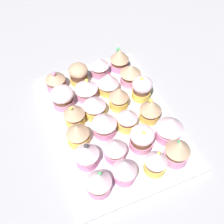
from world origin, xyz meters
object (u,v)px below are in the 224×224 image
object	(u,v)px
cupcake_13	(115,149)
cupcake_1	(169,128)
cupcake_22	(62,97)
baking_tray	(112,120)
cupcake_17	(79,74)
cupcake_19	(87,155)
cupcake_23	(56,80)
cupcake_4	(130,74)
cupcake_5	(119,59)
cupcake_2	(151,110)
cupcake_10	(108,83)
cupcake_21	(74,114)
cupcake_8	(127,119)
cupcake_15	(95,106)
cupcake_11	(99,66)
cupcake_20	(78,134)
cupcake_9	(119,97)
cupcake_14	(104,123)
cupcake_7	(142,138)
cupcake_16	(86,89)
cupcake_6	(156,161)
cupcake_0	(178,150)
cupcake_12	(125,169)
cupcake_3	(142,88)
cupcake_18	(99,182)

from	to	relation	value
cupcake_13	cupcake_1	bearing A→B (deg)	-89.75
cupcake_22	baking_tray	bearing A→B (deg)	-132.81
cupcake_17	cupcake_19	size ratio (longest dim) A/B	0.92
cupcake_13	cupcake_23	distance (cm)	28.57
cupcake_4	cupcake_5	distance (cm)	6.82
baking_tray	cupcake_22	distance (cm)	14.99
baking_tray	cupcake_1	xyz separation A→B (cm)	(-10.83, -10.88, 4.72)
baking_tray	cupcake_2	distance (cm)	11.00
cupcake_10	cupcake_21	distance (cm)	14.28
cupcake_8	cupcake_15	bearing A→B (deg)	41.02
cupcake_17	cupcake_21	size ratio (longest dim) A/B	0.88
cupcake_4	cupcake_11	size ratio (longest dim) A/B	1.07
cupcake_1	cupcake_20	xyz separation A→B (cm)	(7.58, 21.39, -0.75)
cupcake_9	cupcake_14	xyz separation A→B (cm)	(-6.64, 6.87, 0.14)
cupcake_19	cupcake_7	bearing A→B (deg)	-93.48
cupcake_10	cupcake_15	world-z (taller)	cupcake_10
cupcake_15	cupcake_20	xyz separation A→B (cm)	(-6.58, 6.87, -0.01)
baking_tray	cupcake_16	bearing A→B (deg)	19.70
cupcake_2	cupcake_4	size ratio (longest dim) A/B	1.12
cupcake_1	cupcake_8	world-z (taller)	cupcake_1
cupcake_6	cupcake_13	size ratio (longest dim) A/B	1.10
cupcake_0	cupcake_5	size ratio (longest dim) A/B	1.04
cupcake_11	cupcake_12	distance (cm)	34.87
cupcake_1	cupcake_4	distance (cm)	21.50
cupcake_13	cupcake_21	size ratio (longest dim) A/B	0.92
cupcake_12	cupcake_15	size ratio (longest dim) A/B	1.16
cupcake_11	cupcake_14	xyz separation A→B (cm)	(-20.60, 6.54, 0.47)
cupcake_14	cupcake_16	size ratio (longest dim) A/B	1.08
baking_tray	cupcake_14	distance (cm)	6.46
cupcake_7	cupcake_11	size ratio (longest dim) A/B	1.07
cupcake_3	cupcake_7	size ratio (longest dim) A/B	1.10
cupcake_7	cupcake_21	world-z (taller)	cupcake_21
cupcake_17	cupcake_11	bearing A→B (deg)	-82.74
cupcake_13	cupcake_22	size ratio (longest dim) A/B	1.08
cupcake_9	cupcake_13	xyz separation A→B (cm)	(-14.33, 7.15, -0.17)
cupcake_5	cupcake_19	distance (cm)	33.83
cupcake_14	cupcake_20	size ratio (longest dim) A/B	1.12
cupcake_13	cupcake_0	bearing A→B (deg)	-115.11
cupcake_2	cupcake_7	distance (cm)	9.03
cupcake_18	cupcake_21	distance (cm)	19.78
cupcake_5	cupcake_3	bearing A→B (deg)	-175.76
baking_tray	cupcake_22	size ratio (longest dim) A/B	7.19
cupcake_10	cupcake_15	xyz separation A→B (cm)	(-6.39, 6.56, -0.27)
cupcake_12	cupcake_13	world-z (taller)	cupcake_12
cupcake_17	cupcake_22	bearing A→B (deg)	134.18
cupcake_20	cupcake_14	bearing A→B (deg)	-89.63
cupcake_3	cupcake_10	size ratio (longest dim) A/B	1.04
cupcake_8	cupcake_15	world-z (taller)	cupcake_8
cupcake_1	cupcake_3	size ratio (longest dim) A/B	1.03
cupcake_2	cupcake_23	world-z (taller)	cupcake_2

